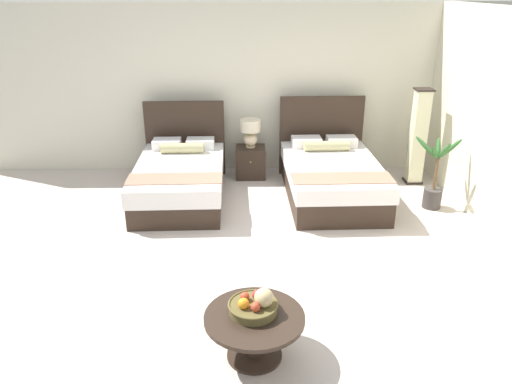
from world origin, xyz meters
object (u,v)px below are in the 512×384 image
object	(u,v)px
coffee_table	(254,327)
fruit_bowl	(255,305)
nightstand	(251,162)
floor_lamp_corner	(418,137)
table_lamp	(250,130)
bed_near_window	(181,177)
potted_palm	(434,185)
bed_near_corner	(331,175)

from	to	relation	value
coffee_table	fruit_bowl	xyz separation A→B (m)	(0.00, 0.05, 0.18)
coffee_table	nightstand	bearing A→B (deg)	89.84
nightstand	coffee_table	world-z (taller)	nightstand
coffee_table	floor_lamp_corner	xyz separation A→B (m)	(2.53, 3.88, 0.43)
table_lamp	floor_lamp_corner	xyz separation A→B (m)	(2.52, -0.30, -0.03)
bed_near_window	table_lamp	bearing A→B (deg)	39.18
table_lamp	floor_lamp_corner	bearing A→B (deg)	-6.81
potted_palm	table_lamp	bearing A→B (deg)	153.15
bed_near_window	nightstand	xyz separation A→B (m)	(1.01, 0.80, -0.06)
bed_near_corner	coffee_table	xyz separation A→B (m)	(-1.16, -3.36, -0.02)
bed_near_window	fruit_bowl	size ratio (longest dim) A/B	5.17
fruit_bowl	potted_palm	distance (m)	3.80
bed_near_window	coffee_table	distance (m)	3.50
bed_near_corner	table_lamp	bearing A→B (deg)	144.41
potted_palm	coffee_table	bearing A→B (deg)	-130.42
bed_near_corner	nightstand	size ratio (longest dim) A/B	4.37
bed_near_window	potted_palm	size ratio (longest dim) A/B	2.12
bed_near_window	nightstand	world-z (taller)	bed_near_window
bed_near_window	table_lamp	xyz separation A→B (m)	(1.01, 0.82, 0.45)
bed_near_window	fruit_bowl	world-z (taller)	bed_near_window
floor_lamp_corner	bed_near_corner	bearing A→B (deg)	-159.39
coffee_table	bed_near_window	bearing A→B (deg)	106.50
table_lamp	potted_palm	bearing A→B (deg)	-26.85
table_lamp	potted_palm	distance (m)	2.81
bed_near_window	floor_lamp_corner	size ratio (longest dim) A/B	1.45
fruit_bowl	floor_lamp_corner	size ratio (longest dim) A/B	0.28
bed_near_window	fruit_bowl	distance (m)	3.46
table_lamp	floor_lamp_corner	distance (m)	2.54
bed_near_window	bed_near_corner	size ratio (longest dim) A/B	0.98
table_lamp	coffee_table	xyz separation A→B (m)	(-0.01, -4.18, -0.46)
table_lamp	bed_near_corner	bearing A→B (deg)	-35.59
nightstand	table_lamp	distance (m)	0.51
nightstand	coffee_table	bearing A→B (deg)	-90.16
coffee_table	table_lamp	bearing A→B (deg)	89.84
bed_near_window	floor_lamp_corner	distance (m)	3.59
bed_near_corner	floor_lamp_corner	world-z (taller)	floor_lamp_corner
bed_near_window	potted_palm	distance (m)	3.51
bed_near_window	coffee_table	bearing A→B (deg)	-73.50
table_lamp	fruit_bowl	distance (m)	4.14
nightstand	floor_lamp_corner	size ratio (longest dim) A/B	0.34
coffee_table	floor_lamp_corner	world-z (taller)	floor_lamp_corner
table_lamp	fruit_bowl	bearing A→B (deg)	-90.12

